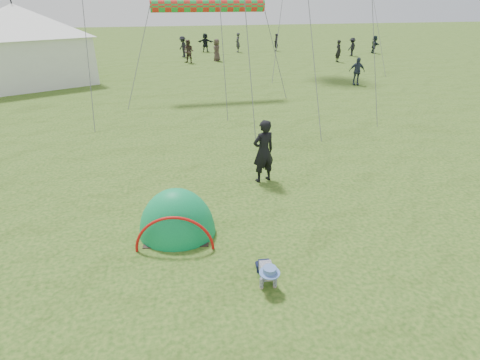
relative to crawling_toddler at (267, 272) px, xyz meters
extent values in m
plane|color=#1B4211|center=(0.99, -0.65, -0.27)|extent=(140.00, 140.00, 0.00)
ellipsoid|color=#0B844C|center=(-1.57, 2.04, -0.27)|extent=(1.95, 1.69, 2.26)
imported|color=black|center=(1.07, 4.31, 0.67)|extent=(0.78, 0.62, 1.87)
imported|color=black|center=(9.93, 32.30, 0.55)|extent=(0.42, 0.62, 1.63)
imported|color=#3C2E28|center=(0.83, 26.64, 0.63)|extent=(1.10, 1.04, 1.80)
imported|color=black|center=(15.70, 27.62, 0.52)|extent=(1.17, 1.07, 1.58)
imported|color=black|center=(2.99, 33.07, 0.60)|extent=(1.68, 1.04, 1.73)
imported|color=black|center=(12.98, 24.66, 0.60)|extent=(0.43, 0.64, 1.73)
imported|color=black|center=(-7.86, 26.17, 0.56)|extent=(1.00, 0.93, 1.66)
imported|color=#40322D|center=(3.22, 27.23, 0.61)|extent=(0.67, 0.93, 1.77)
imported|color=black|center=(18.64, 28.84, 0.53)|extent=(0.72, 1.54, 1.60)
imported|color=#2C2B32|center=(6.05, 32.29, 0.62)|extent=(0.53, 0.71, 1.78)
imported|color=#2E384C|center=(10.17, 16.09, 0.55)|extent=(1.02, 0.58, 1.64)
imported|color=black|center=(0.59, 30.01, 0.62)|extent=(1.02, 1.31, 1.78)
cylinder|color=red|center=(1.05, 15.22, 4.26)|extent=(5.73, 0.64, 0.64)
camera|label=1|loc=(-1.65, -5.35, 4.69)|focal=28.00mm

